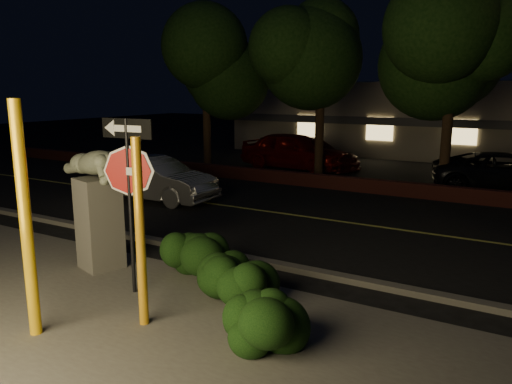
% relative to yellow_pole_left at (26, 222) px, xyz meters
% --- Properties ---
extents(ground, '(90.00, 90.00, 0.00)m').
position_rel_yellow_pole_left_xyz_m(ground, '(0.79, 11.45, -1.75)').
color(ground, black).
rests_on(ground, ground).
extents(patio, '(14.00, 6.00, 0.02)m').
position_rel_yellow_pole_left_xyz_m(patio, '(0.79, 0.45, -1.74)').
color(patio, '#4C4944').
rests_on(patio, ground).
extents(road, '(80.00, 8.00, 0.01)m').
position_rel_yellow_pole_left_xyz_m(road, '(0.79, 8.45, -1.74)').
color(road, black).
rests_on(road, ground).
extents(lane_marking, '(80.00, 0.12, 0.00)m').
position_rel_yellow_pole_left_xyz_m(lane_marking, '(0.79, 8.45, -1.73)').
color(lane_marking, '#B1B147').
rests_on(lane_marking, road).
extents(curb, '(80.00, 0.25, 0.12)m').
position_rel_yellow_pole_left_xyz_m(curb, '(0.79, 4.35, -1.69)').
color(curb, '#4C4944').
rests_on(curb, ground).
extents(brick_wall, '(40.00, 0.35, 0.50)m').
position_rel_yellow_pole_left_xyz_m(brick_wall, '(0.79, 12.75, -1.50)').
color(brick_wall, '#4C1C18').
rests_on(brick_wall, ground).
extents(parking_lot, '(40.00, 12.00, 0.01)m').
position_rel_yellow_pole_left_xyz_m(parking_lot, '(0.79, 18.45, -1.74)').
color(parking_lot, black).
rests_on(parking_lot, ground).
extents(building, '(22.00, 10.20, 4.00)m').
position_rel_yellow_pole_left_xyz_m(building, '(0.79, 26.44, 0.25)').
color(building, '#73695C').
rests_on(building, ground).
extents(tree_far_a, '(4.60, 4.60, 7.43)m').
position_rel_yellow_pole_left_xyz_m(tree_far_a, '(-7.21, 14.45, 3.59)').
color(tree_far_a, black).
rests_on(tree_far_a, ground).
extents(tree_far_b, '(5.20, 5.20, 8.41)m').
position_rel_yellow_pole_left_xyz_m(tree_far_b, '(-1.71, 14.65, 4.30)').
color(tree_far_b, black).
rests_on(tree_far_b, ground).
extents(tree_far_c, '(4.80, 4.80, 7.84)m').
position_rel_yellow_pole_left_xyz_m(tree_far_c, '(3.29, 14.25, 3.91)').
color(tree_far_c, black).
rests_on(tree_far_c, ground).
extents(yellow_pole_left, '(0.17, 0.17, 3.50)m').
position_rel_yellow_pole_left_xyz_m(yellow_pole_left, '(0.00, 0.00, 0.00)').
color(yellow_pole_left, yellow).
rests_on(yellow_pole_left, ground).
extents(yellow_pole_right, '(0.15, 0.15, 2.95)m').
position_rel_yellow_pole_left_xyz_m(yellow_pole_right, '(1.19, 1.06, -0.28)').
color(yellow_pole_right, orange).
rests_on(yellow_pole_right, ground).
extents(signpost, '(1.06, 0.12, 3.13)m').
position_rel_yellow_pole_left_xyz_m(signpost, '(0.17, 1.91, 0.48)').
color(signpost, black).
rests_on(signpost, ground).
extents(sculpture, '(2.35, 1.24, 2.52)m').
position_rel_yellow_pole_left_xyz_m(sculpture, '(-1.28, 2.51, -0.19)').
color(sculpture, '#4C4944').
rests_on(sculpture, ground).
extents(hedge_center, '(2.02, 1.03, 1.03)m').
position_rel_yellow_pole_left_xyz_m(hedge_center, '(0.81, 3.13, -1.24)').
color(hedge_center, black).
rests_on(hedge_center, ground).
extents(hedge_right, '(1.72, 1.08, 1.05)m').
position_rel_yellow_pole_left_xyz_m(hedge_right, '(2.12, 2.57, -1.22)').
color(hedge_right, black).
rests_on(hedge_right, ground).
extents(hedge_far_right, '(1.49, 1.04, 0.97)m').
position_rel_yellow_pole_left_xyz_m(hedge_far_right, '(3.25, 1.30, -1.26)').
color(hedge_far_right, black).
rests_on(hedge_far_right, ground).
extents(silver_sedan, '(4.35, 1.56, 1.43)m').
position_rel_yellow_pole_left_xyz_m(silver_sedan, '(-4.68, 7.97, -1.04)').
color(silver_sedan, '#ABACB0').
rests_on(silver_sedan, ground).
extents(parked_car_red, '(5.23, 2.52, 1.72)m').
position_rel_yellow_pole_left_xyz_m(parked_car_red, '(-3.55, 16.15, -0.89)').
color(parked_car_red, maroon).
rests_on(parked_car_red, ground).
extents(parked_car_darkred, '(5.12, 2.89, 1.40)m').
position_rel_yellow_pole_left_xyz_m(parked_car_darkred, '(-3.01, 16.75, -1.05)').
color(parked_car_darkred, '#380A0A').
rests_on(parked_car_darkred, ground).
extents(parked_car_dark, '(5.47, 3.46, 1.41)m').
position_rel_yellow_pole_left_xyz_m(parked_car_dark, '(5.25, 15.30, -1.04)').
color(parked_car_dark, black).
rests_on(parked_car_dark, ground).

